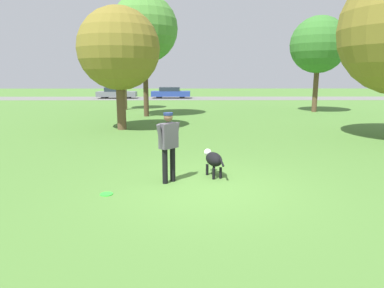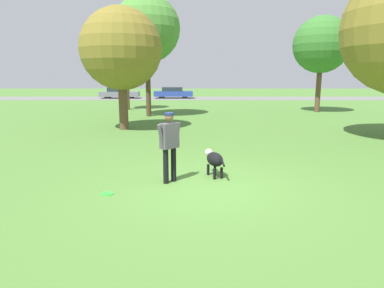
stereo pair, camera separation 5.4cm
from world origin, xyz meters
TOP-DOWN VIEW (x-y plane):
  - ground_plane at (0.00, 0.00)m, footprint 120.00×120.00m
  - far_road_strip at (0.00, 31.04)m, footprint 120.00×6.00m
  - person at (-0.87, 0.43)m, footprint 0.57×0.57m
  - dog at (0.23, 0.93)m, footprint 0.55×1.04m
  - frisbee at (-2.19, -0.43)m, footprint 0.28×0.28m
  - tree_far_right at (8.51, 16.66)m, footprint 3.84×3.84m
  - tree_far_left at (-5.25, 18.35)m, footprint 2.70×2.70m
  - tree_mid_center at (-3.07, 14.06)m, footprint 4.04×4.04m
  - tree_near_left at (-3.59, 8.72)m, footprint 3.78×3.78m
  - parked_car_grey at (-8.48, 31.15)m, footprint 4.36×1.86m
  - parked_car_blue at (-2.43, 31.29)m, footprint 4.33×1.92m

SIDE VIEW (x-z plane):
  - ground_plane at x=0.00m, z-range 0.00..0.00m
  - far_road_strip at x=0.00m, z-range 0.00..0.01m
  - frisbee at x=-2.19m, z-range 0.00..0.02m
  - dog at x=0.23m, z-range 0.12..0.77m
  - parked_car_grey at x=-8.48m, z-range 0.00..1.22m
  - parked_car_blue at x=-2.43m, z-range 0.00..1.25m
  - person at x=-0.87m, z-range 0.16..1.86m
  - tree_near_left at x=-3.59m, z-range 0.91..6.54m
  - tree_far_right at x=8.51m, z-range 1.32..7.84m
  - tree_far_left at x=-5.25m, z-range 1.62..7.76m
  - tree_mid_center at x=-3.07m, z-range 1.63..8.96m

